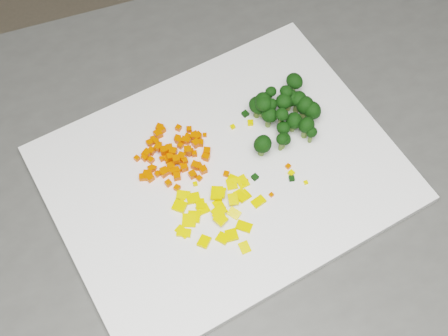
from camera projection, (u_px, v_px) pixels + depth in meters
counter_block at (228, 279)px, 1.24m from camera, size 1.13×0.93×0.90m
cutting_board at (224, 174)px, 0.83m from camera, size 0.48×0.39×0.01m
carrot_pile at (171, 152)px, 0.83m from camera, size 0.10×0.10×0.03m
pepper_pile at (220, 210)px, 0.79m from camera, size 0.12×0.12×0.02m
broccoli_pile at (278, 109)px, 0.85m from camera, size 0.12×0.12×0.06m
carrot_cube_0 at (154, 168)px, 0.83m from camera, size 0.01×0.01×0.01m
carrot_cube_1 at (151, 160)px, 0.83m from camera, size 0.01×0.01×0.01m
carrot_cube_2 at (156, 141)px, 0.85m from camera, size 0.01×0.01×0.01m
carrot_cube_3 at (157, 133)px, 0.85m from camera, size 0.01×0.01×0.01m
carrot_cube_4 at (193, 175)px, 0.82m from camera, size 0.01×0.01×0.01m
carrot_cube_5 at (173, 152)px, 0.83m from camera, size 0.01×0.01×0.01m
carrot_cube_6 at (203, 171)px, 0.83m from camera, size 0.01×0.01×0.01m
carrot_cube_7 at (137, 158)px, 0.84m from camera, size 0.01×0.01×0.01m
carrot_cube_8 at (164, 150)px, 0.83m from camera, size 0.01×0.01×0.01m
carrot_cube_9 at (189, 151)px, 0.84m from camera, size 0.01×0.01×0.01m
carrot_cube_10 at (176, 170)px, 0.83m from camera, size 0.01×0.01×0.01m
carrot_cube_11 at (144, 177)px, 0.82m from camera, size 0.01×0.01×0.01m
carrot_cube_12 at (169, 148)px, 0.83m from camera, size 0.01×0.01×0.01m
carrot_cube_13 at (179, 161)px, 0.83m from camera, size 0.01×0.01×0.01m
carrot_cube_14 at (147, 153)px, 0.84m from camera, size 0.01×0.01×0.01m
carrot_cube_15 at (199, 166)px, 0.83m from camera, size 0.01×0.01×0.01m
carrot_cube_16 at (145, 155)px, 0.84m from camera, size 0.01×0.01×0.01m
carrot_cube_17 at (147, 174)px, 0.82m from camera, size 0.01×0.01×0.01m
carrot_cube_18 at (189, 130)px, 0.86m from camera, size 0.01×0.01×0.01m
carrot_cube_19 at (150, 143)px, 0.85m from camera, size 0.01×0.01×0.01m
carrot_cube_20 at (198, 137)px, 0.85m from camera, size 0.01×0.01×0.01m
carrot_cube_21 at (194, 154)px, 0.84m from camera, size 0.01×0.01×0.01m
carrot_cube_22 at (195, 165)px, 0.83m from camera, size 0.01×0.01×0.01m
carrot_cube_23 at (169, 170)px, 0.83m from camera, size 0.01×0.01×0.01m
carrot_cube_24 at (194, 136)px, 0.85m from camera, size 0.01×0.01×0.01m
carrot_cube_25 at (165, 158)px, 0.84m from camera, size 0.01×0.01×0.01m
carrot_cube_26 at (151, 169)px, 0.83m from camera, size 0.01×0.01×0.01m
carrot_cube_27 at (165, 150)px, 0.83m from camera, size 0.01×0.01×0.01m
carrot_cube_28 at (164, 173)px, 0.82m from camera, size 0.01×0.01×0.01m
carrot_cube_29 at (179, 141)px, 0.85m from camera, size 0.01×0.01×0.01m
carrot_cube_30 at (149, 143)px, 0.85m from camera, size 0.01×0.01×0.01m
carrot_cube_31 at (200, 143)px, 0.85m from camera, size 0.01×0.01×0.01m
carrot_cube_32 at (170, 157)px, 0.83m from camera, size 0.01×0.01×0.01m
carrot_cube_33 at (142, 177)px, 0.82m from camera, size 0.01×0.01×0.01m
carrot_cube_34 at (164, 171)px, 0.82m from camera, size 0.01×0.01×0.01m
carrot_cube_35 at (203, 170)px, 0.83m from camera, size 0.01×0.01×0.01m
carrot_cube_36 at (185, 140)px, 0.85m from camera, size 0.01×0.01×0.01m
carrot_cube_37 at (160, 145)px, 0.85m from camera, size 0.01×0.01×0.01m
carrot_cube_38 at (187, 136)px, 0.85m from camera, size 0.01×0.01×0.01m
carrot_cube_39 at (188, 150)px, 0.83m from camera, size 0.01×0.01×0.01m
carrot_cube_40 at (171, 157)px, 0.84m from camera, size 0.01×0.01×0.01m
carrot_cube_41 at (180, 146)px, 0.85m from camera, size 0.01×0.01×0.01m
carrot_cube_42 at (168, 183)px, 0.82m from camera, size 0.01×0.01×0.01m
carrot_cube_43 at (145, 158)px, 0.84m from camera, size 0.01×0.01×0.01m
carrot_cube_44 at (207, 151)px, 0.84m from camera, size 0.01×0.01×0.01m
carrot_cube_45 at (158, 134)px, 0.85m from camera, size 0.01×0.01×0.01m
carrot_cube_46 at (185, 161)px, 0.83m from camera, size 0.01×0.01×0.01m
carrot_cube_47 at (171, 158)px, 0.83m from camera, size 0.01×0.01×0.01m
carrot_cube_48 at (150, 178)px, 0.82m from camera, size 0.01×0.01×0.01m
carrot_cube_49 at (157, 174)px, 0.82m from camera, size 0.01×0.01×0.01m
carrot_cube_50 at (151, 151)px, 0.84m from camera, size 0.01×0.01×0.01m
carrot_cube_51 at (158, 147)px, 0.83m from camera, size 0.01×0.01×0.01m
carrot_cube_52 at (187, 141)px, 0.85m from camera, size 0.01×0.01×0.01m
carrot_cube_53 at (177, 176)px, 0.82m from camera, size 0.01×0.01×0.01m
carrot_cube_54 at (176, 159)px, 0.82m from camera, size 0.01×0.01×0.01m
carrot_cube_55 at (205, 156)px, 0.84m from camera, size 0.01×0.01×0.01m
carrot_cube_56 at (177, 188)px, 0.81m from camera, size 0.01×0.01×0.01m
carrot_cube_57 at (195, 135)px, 0.85m from camera, size 0.01×0.01×0.01m
carrot_cube_58 at (178, 128)px, 0.86m from camera, size 0.01×0.01×0.01m
carrot_cube_59 at (184, 167)px, 0.83m from camera, size 0.01×0.01×0.01m
carrot_cube_60 at (182, 157)px, 0.83m from camera, size 0.01×0.01×0.01m
carrot_cube_61 at (206, 157)px, 0.84m from camera, size 0.01×0.01×0.01m
carrot_cube_62 at (171, 167)px, 0.83m from camera, size 0.01×0.01×0.01m
carrot_cube_63 at (173, 171)px, 0.83m from camera, size 0.01×0.01×0.01m
carrot_cube_64 at (198, 135)px, 0.85m from camera, size 0.01×0.01×0.01m
carrot_cube_65 at (145, 177)px, 0.82m from camera, size 0.01×0.01×0.01m
carrot_cube_66 at (153, 139)px, 0.85m from camera, size 0.01×0.01×0.01m
carrot_cube_67 at (160, 128)px, 0.86m from camera, size 0.01×0.01×0.01m
carrot_cube_68 at (178, 172)px, 0.83m from camera, size 0.01×0.01×0.01m
carrot_cube_69 at (196, 143)px, 0.85m from camera, size 0.01×0.01×0.01m
carrot_cube_70 at (184, 160)px, 0.83m from camera, size 0.01×0.01×0.01m
carrot_cube_71 at (161, 130)px, 0.86m from camera, size 0.01×0.01×0.01m
carrot_cube_72 at (149, 173)px, 0.82m from camera, size 0.01×0.01×0.01m
carrot_cube_73 at (162, 159)px, 0.84m from camera, size 0.01×0.01×0.01m
carrot_cube_74 at (168, 160)px, 0.83m from camera, size 0.01×0.01×0.01m
carrot_cube_75 at (189, 152)px, 0.84m from camera, size 0.01×0.01×0.01m
carrot_cube_76 at (177, 138)px, 0.85m from camera, size 0.01×0.01×0.01m
pepper_chunk_0 at (241, 195)px, 0.81m from camera, size 0.02×0.02×0.00m
pepper_chunk_1 at (184, 233)px, 0.78m from camera, size 0.02×0.02×0.01m
pepper_chunk_2 at (233, 199)px, 0.80m from camera, size 0.02×0.02×0.01m
pepper_chunk_3 at (189, 221)px, 0.79m from camera, size 0.03×0.03×0.01m
pepper_chunk_4 at (243, 196)px, 0.81m from camera, size 0.02×0.02×0.01m
pepper_chunk_5 at (182, 232)px, 0.79m from camera, size 0.02×0.02×0.01m
pepper_chunk_6 at (234, 213)px, 0.80m from camera, size 0.02×0.02×0.01m
pepper_chunk_7 at (232, 179)px, 0.82m from camera, size 0.02×0.02×0.01m
pepper_chunk_8 at (220, 193)px, 0.81m from camera, size 0.02×0.02×0.01m
pepper_chunk_9 at (204, 242)px, 0.78m from camera, size 0.02×0.02×0.01m
pepper_chunk_10 at (219, 216)px, 0.79m from camera, size 0.02×0.01×0.01m
pepper_chunk_11 at (245, 247)px, 0.77m from camera, size 0.02×0.02×0.01m
pepper_chunk_12 at (194, 217)px, 0.79m from camera, size 0.02×0.02×0.01m
pepper_chunk_13 at (232, 235)px, 0.78m from camera, size 0.02×0.02×0.01m
pepper_chunk_14 at (217, 193)px, 0.81m from camera, size 0.02×0.02×0.01m
pepper_chunk_15 at (181, 195)px, 0.81m from camera, size 0.02×0.02×0.01m
pepper_chunk_16 at (223, 238)px, 0.78m from camera, size 0.02×0.02×0.01m
pepper_chunk_17 at (220, 211)px, 0.80m from camera, size 0.01×0.01×0.01m
pepper_chunk_18 at (203, 209)px, 0.80m from camera, size 0.02×0.02×0.01m
pepper_chunk_19 at (219, 211)px, 0.79m from camera, size 0.02×0.02×0.00m
pepper_chunk_20 at (200, 204)px, 0.80m from camera, size 0.02×0.02×0.01m
pepper_chunk_21 at (193, 198)px, 0.81m from camera, size 0.02×0.02×0.01m
pepper_chunk_22 at (244, 226)px, 0.79m from camera, size 0.02×0.02×0.01m
pepper_chunk_23 at (258, 202)px, 0.81m from camera, size 0.02×0.01×0.01m
pepper_chunk_24 at (241, 197)px, 0.81m from camera, size 0.01×0.02×0.01m
pepper_chunk_25 at (220, 219)px, 0.79m from camera, size 0.02×0.02×0.01m
pepper_chunk_26 at (242, 182)px, 0.82m from camera, size 0.02×0.02×0.01m
pepper_chunk_27 at (184, 194)px, 0.81m from camera, size 0.02×0.02×0.01m
pepper_chunk_28 at (232, 184)px, 0.82m from camera, size 0.02×0.02×0.01m
pepper_chunk_29 at (180, 206)px, 0.80m from camera, size 0.02×0.02×0.01m
pepper_chunk_30 at (219, 205)px, 0.80m from camera, size 0.01×0.02×0.01m
broccoli_floret_0 at (266, 106)px, 0.87m from camera, size 0.03×0.03×0.02m
broccoli_floret_1 at (263, 107)px, 0.85m from camera, size 0.03×0.03×0.04m
broccoli_floret_2 at (281, 117)px, 0.84m from camera, size 0.02×0.02×0.03m
broccoli_floret_3 at (283, 105)px, 0.85m from camera, size 0.03×0.03×0.03m
broccoli_floret_4 at (282, 131)px, 0.85m from camera, size 0.02×0.02×0.03m
broccoli_floret_5 at (269, 118)px, 0.85m from camera, size 0.03×0.03×0.03m
broccoli_floret_6 at (270, 107)px, 0.85m from camera, size 0.03×0.03×0.02m
broccoli_floret_7 at (262, 103)px, 0.85m from camera, size 0.03×0.03×0.03m
broccoli_floret_8 at (284, 142)px, 0.84m from camera, size 0.02×0.02×0.03m
broccoli_floret_9 at (293, 85)px, 0.88m from camera, size 0.03×0.03×0.03m
broccoli_floret_10 at (304, 109)px, 0.86m from camera, size 0.04×0.04×0.04m
broccoli_floret_11 at (311, 136)px, 0.84m from camera, size 0.02×0.02×0.03m
broccoli_floret_12 at (257, 109)px, 0.86m from camera, size 0.03×0.03×0.03m
broccoli_floret_13 at (293, 123)px, 0.85m from camera, size 0.03×0.03×0.03m
broccoli_floret_14 at (262, 147)px, 0.83m from camera, size 0.03×0.03×0.03m
broccoli_floret_15 at (288, 101)px, 0.86m from camera, size 0.04×0.04×0.04m
broccoli_floret_16 at (285, 95)px, 0.85m from camera, size 0.02×0.02×0.03m
broccoli_floret_17 at (281, 143)px, 0.83m from camera, size 0.02×0.02×0.03m
broccoli_floret_18 at (305, 129)px, 0.84m from camera, size 0.03×0.03×0.04m
broccoli_floret_19 at (297, 103)px, 0.86m from camera, size 0.03×0.03×0.04m
broccoli_floret_20 at (311, 114)px, 0.86m from camera, size 0.03×0.03×0.03m
broccoli_floret_21 at (270, 96)px, 0.86m from camera, size 0.02×0.02×0.03m
stray_bit_0 at (245, 114)px, 0.87m from camera, size 0.01×0.01×0.01m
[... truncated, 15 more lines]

